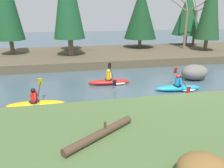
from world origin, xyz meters
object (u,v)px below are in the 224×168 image
object	(u,v)px
driftwood_log	(100,134)
kayaker_middle	(111,81)
boulder_midstream	(194,72)
kayaker_lead	(180,87)
kayaker_trailing	(38,104)

from	to	relation	value
driftwood_log	kayaker_middle	bearing A→B (deg)	41.52
kayaker_middle	driftwood_log	size ratio (longest dim) A/B	1.22
kayaker_middle	boulder_midstream	world-z (taller)	kayaker_middle
kayaker_middle	boulder_midstream	distance (m)	5.80
kayaker_lead	boulder_midstream	size ratio (longest dim) A/B	1.51
kayaker_lead	kayaker_trailing	bearing A→B (deg)	-169.21
kayaker_lead	kayaker_trailing	distance (m)	7.92
kayaker_lead	kayaker_middle	world-z (taller)	same
kayaker_middle	kayaker_lead	bearing A→B (deg)	-26.27
kayaker_trailing	driftwood_log	world-z (taller)	driftwood_log
boulder_midstream	driftwood_log	world-z (taller)	driftwood_log
kayaker_trailing	driftwood_log	distance (m)	5.27
kayaker_lead	kayaker_middle	distance (m)	4.22
kayaker_middle	boulder_midstream	xyz separation A→B (m)	(5.79, -0.14, 0.32)
kayaker_lead	driftwood_log	distance (m)	7.84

